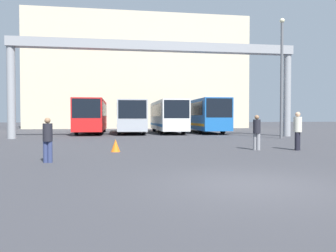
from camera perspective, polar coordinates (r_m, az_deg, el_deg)
ground_plane at (r=8.01m, az=14.10°, el=-9.89°), size 200.00×200.00×0.00m
building_backdrop at (r=52.40m, az=-5.24°, el=8.77°), size 31.91×12.00×16.40m
overhead_gantry at (r=26.05m, az=-1.78°, el=11.43°), size 22.27×0.80×7.46m
bus_slot_0 at (r=33.02m, az=-13.17°, el=1.97°), size 2.55×10.53×3.23m
bus_slot_1 at (r=32.71m, az=-6.57°, el=1.91°), size 2.61×10.08×3.13m
bus_slot_2 at (r=33.46m, az=-0.09°, el=1.95°), size 2.46×10.89×3.18m
bus_slot_3 at (r=34.49m, az=6.09°, el=2.09°), size 2.62×11.43×3.34m
pedestrian_far_center at (r=16.84m, az=21.64°, el=-0.64°), size 0.38×0.38×1.84m
pedestrian_near_center at (r=16.32m, az=15.20°, el=-0.92°), size 0.35×0.35×1.69m
pedestrian_near_left at (r=12.12m, az=-20.22°, el=-2.11°), size 0.33×0.33×1.57m
traffic_cone at (r=15.20m, az=-9.12°, el=-3.39°), size 0.42×0.42×0.57m
lamp_post at (r=25.95m, az=19.19°, el=8.60°), size 0.36×0.36×8.89m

